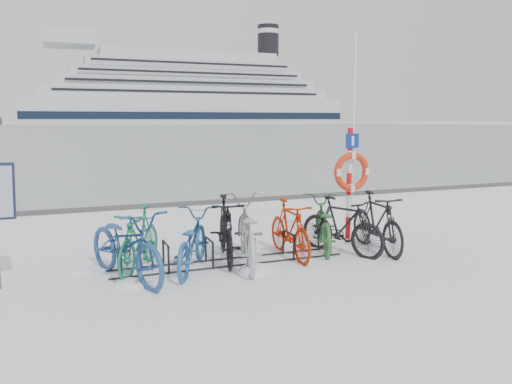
% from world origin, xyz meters
% --- Properties ---
extents(ground, '(900.00, 900.00, 0.00)m').
position_xyz_m(ground, '(0.00, 0.00, 0.00)').
color(ground, white).
rests_on(ground, ground).
extents(ice_sheet, '(400.00, 298.00, 0.02)m').
position_xyz_m(ice_sheet, '(0.00, 155.00, 0.01)').
color(ice_sheet, '#99A4AD').
rests_on(ice_sheet, ground).
extents(quay_edge, '(400.00, 0.25, 0.10)m').
position_xyz_m(quay_edge, '(0.00, 5.90, 0.05)').
color(quay_edge, '#3F3F42').
rests_on(quay_edge, ground).
extents(bike_rack, '(4.00, 0.48, 0.46)m').
position_xyz_m(bike_rack, '(0.00, 0.00, 0.18)').
color(bike_rack, black).
rests_on(bike_rack, ground).
extents(lifebuoy_station, '(0.78, 0.22, 4.07)m').
position_xyz_m(lifebuoy_station, '(2.80, 0.76, 1.37)').
color(lifebuoy_station, '#BA0E11').
rests_on(lifebuoy_station, ground).
extents(cruise_ferry, '(150.16, 28.29, 49.34)m').
position_xyz_m(cruise_ferry, '(54.61, 231.84, 13.44)').
color(cruise_ferry, white).
rests_on(cruise_ferry, ground).
extents(bike_0, '(1.48, 2.28, 1.13)m').
position_xyz_m(bike_0, '(-1.72, -0.21, 0.57)').
color(bike_0, navy).
rests_on(bike_0, ground).
extents(bike_1, '(1.26, 1.78, 1.05)m').
position_xyz_m(bike_1, '(-1.47, 0.17, 0.53)').
color(bike_1, '#176A54').
rests_on(bike_1, ground).
extents(bike_2, '(1.41, 1.98, 0.99)m').
position_xyz_m(bike_2, '(-0.68, -0.09, 0.49)').
color(bike_2, '#1F558E').
rests_on(bike_2, ground).
extents(bike_3, '(0.90, 1.95, 1.13)m').
position_xyz_m(bike_3, '(0.00, 0.23, 0.57)').
color(bike_3, black).
rests_on(bike_3, ground).
extents(bike_4, '(1.33, 2.35, 1.17)m').
position_xyz_m(bike_4, '(0.26, -0.08, 0.58)').
color(bike_4, '#A0A4A7').
rests_on(bike_4, ground).
extents(bike_5, '(0.54, 1.74, 1.04)m').
position_xyz_m(bike_5, '(1.12, 0.03, 0.52)').
color(bike_5, '#A71E03').
rests_on(bike_5, ground).
extents(bike_6, '(1.36, 2.04, 1.01)m').
position_xyz_m(bike_6, '(1.93, 0.32, 0.51)').
color(bike_6, '#2C6532').
rests_on(bike_6, ground).
extents(bike_7, '(1.20, 1.81, 1.06)m').
position_xyz_m(bike_7, '(2.09, -0.10, 0.53)').
color(bike_7, black).
rests_on(bike_7, ground).
extents(bike_8, '(0.70, 1.90, 1.12)m').
position_xyz_m(bike_8, '(2.79, -0.16, 0.56)').
color(bike_8, black).
rests_on(bike_8, ground).
extents(snow_drifts, '(5.94, 1.66, 0.20)m').
position_xyz_m(snow_drifts, '(-0.35, -0.11, 0.00)').
color(snow_drifts, white).
rests_on(snow_drifts, ground).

